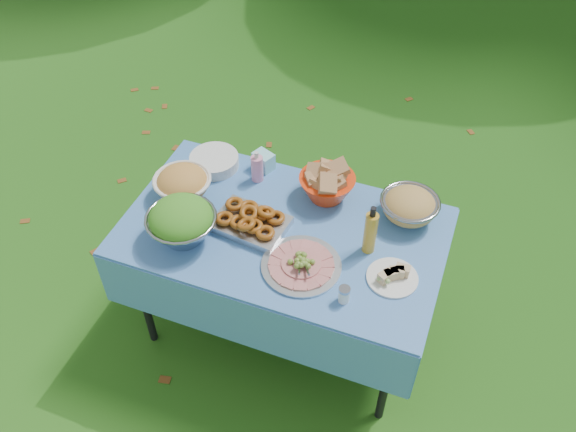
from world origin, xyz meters
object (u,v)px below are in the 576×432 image
object	(u,v)px
charcuterie_platter	(301,261)
oil_bottle	(371,229)
salad_bowl	(181,221)
picnic_table	(283,282)
plate_stack	(214,161)
pasta_bowl_steel	(409,206)
bread_bowl	(327,182)

from	to	relation	value
charcuterie_platter	oil_bottle	world-z (taller)	oil_bottle
salad_bowl	charcuterie_platter	size ratio (longest dim) A/B	0.89
picnic_table	charcuterie_platter	xyz separation A→B (m)	(0.15, -0.17, 0.42)
salad_bowl	plate_stack	world-z (taller)	salad_bowl
salad_bowl	pasta_bowl_steel	distance (m)	1.04
picnic_table	salad_bowl	world-z (taller)	salad_bowl
picnic_table	bread_bowl	world-z (taller)	bread_bowl
picnic_table	plate_stack	xyz separation A→B (m)	(-0.48, 0.30, 0.41)
picnic_table	charcuterie_platter	bearing A→B (deg)	-48.56
oil_bottle	bread_bowl	bearing A→B (deg)	136.95
picnic_table	bread_bowl	distance (m)	0.56
salad_bowl	picnic_table	bearing A→B (deg)	26.67
salad_bowl	charcuterie_platter	distance (m)	0.56
bread_bowl	pasta_bowl_steel	distance (m)	0.40
plate_stack	pasta_bowl_steel	xyz separation A→B (m)	(1.00, -0.01, 0.04)
picnic_table	salad_bowl	xyz separation A→B (m)	(-0.40, -0.20, 0.48)
picnic_table	pasta_bowl_steel	xyz separation A→B (m)	(0.51, 0.28, 0.45)
bread_bowl	oil_bottle	distance (m)	0.39
picnic_table	salad_bowl	bearing A→B (deg)	-153.33
bread_bowl	oil_bottle	bearing A→B (deg)	-43.05
picnic_table	bread_bowl	bearing A→B (deg)	67.79
salad_bowl	bread_bowl	xyz separation A→B (m)	(0.52, 0.49, -0.01)
plate_stack	oil_bottle	bearing A→B (deg)	-17.21
salad_bowl	charcuterie_platter	bearing A→B (deg)	2.68
salad_bowl	bread_bowl	distance (m)	0.71
plate_stack	picnic_table	bearing A→B (deg)	-31.43
bread_bowl	pasta_bowl_steel	world-z (taller)	bread_bowl
bread_bowl	oil_bottle	size ratio (longest dim) A/B	1.04
pasta_bowl_steel	bread_bowl	bearing A→B (deg)	179.94
pasta_bowl_steel	charcuterie_platter	size ratio (longest dim) A/B	0.77
salad_bowl	pasta_bowl_steel	world-z (taller)	salad_bowl
charcuterie_platter	salad_bowl	bearing A→B (deg)	-177.32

